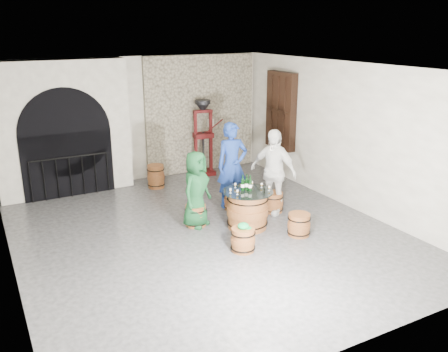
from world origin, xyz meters
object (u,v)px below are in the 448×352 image
barrel_table (247,210)px  barrel_stool_far (234,200)px  barrel_stool_near_left (243,240)px  person_white (273,172)px  barrel_stool_left (196,215)px  side_barrel (156,176)px  wine_bottle_center (250,185)px  wine_bottle_right (247,184)px  barrel_stool_right (273,202)px  barrel_stool_near_right (299,225)px  person_green (196,189)px  person_blue (232,165)px  corking_press (203,132)px  wine_bottle_left (243,184)px

barrel_table → barrel_stool_far: (0.27, 1.02, -0.17)m
barrel_stool_near_left → person_white: (1.52, 1.32, 0.71)m
barrel_stool_left → side_barrel: (0.13, 2.65, 0.07)m
barrel_table → side_barrel: (-0.74, 3.25, -0.10)m
barrel_stool_far → side_barrel: (-1.01, 2.22, 0.07)m
wine_bottle_center → wine_bottle_right: size_ratio=1.00×
barrel_table → barrel_stool_right: size_ratio=2.23×
barrel_table → person_white: person_white is taller
barrel_stool_near_right → side_barrel: (-1.44, 4.04, 0.07)m
barrel_stool_far → person_green: (-1.13, -0.44, 0.57)m
barrel_stool_far → person_white: bearing=-41.8°
person_green → person_white: 1.78m
barrel_stool_near_left → barrel_table: bearing=54.8°
barrel_table → barrel_stool_far: size_ratio=2.23×
barrel_table → person_green: bearing=145.9°
barrel_stool_near_right → wine_bottle_right: 1.31m
barrel_stool_near_left → person_blue: 2.37m
barrel_stool_near_left → corking_press: (1.42, 4.53, 0.97)m
barrel_stool_left → barrel_stool_far: bearing=20.6°
barrel_stool_left → person_white: (1.78, -0.14, 0.71)m
barrel_table → side_barrel: barrel_table is taller
barrel_stool_right → wine_bottle_right: wine_bottle_right is taller
barrel_stool_right → corking_press: bearing=92.5°
person_green → wine_bottle_right: person_green is taller
barrel_stool_near_left → person_green: person_green is taller
barrel_table → barrel_stool_left: size_ratio=2.23×
corking_press → wine_bottle_right: bearing=-95.7°
barrel_stool_near_left → wine_bottle_right: bearing=56.2°
person_green → corking_press: (1.67, 3.09, 0.41)m
barrel_table → barrel_stool_right: bearing=26.6°
barrel_stool_near_right → person_blue: 2.16m
barrel_table → barrel_stool_near_left: barrel_table is taller
person_green → wine_bottle_left: bearing=-64.2°
person_green → wine_bottle_center: (0.91, -0.59, 0.13)m
barrel_stool_near_left → wine_bottle_center: size_ratio=1.40×
barrel_stool_near_left → wine_bottle_center: (0.66, 0.86, 0.69)m
barrel_stool_near_left → wine_bottle_center: 1.29m
barrel_table → barrel_stool_far: bearing=75.3°
person_blue → wine_bottle_center: size_ratio=5.93×
barrel_stool_left → person_blue: (1.19, 0.60, 0.74)m
person_white → wine_bottle_right: bearing=-93.2°
person_blue → wine_bottle_left: person_blue is taller
barrel_stool_far → person_white: (0.64, -0.57, 0.71)m
wine_bottle_right → barrel_stool_near_right: bearing=-52.4°
barrel_stool_near_left → barrel_stool_far: bearing=65.0°
barrel_stool_right → person_blue: person_blue is taller
barrel_stool_right → corking_press: 3.34m
wine_bottle_center → corking_press: (0.76, 3.67, 0.28)m
side_barrel → barrel_stool_near_left: bearing=-88.2°
person_white → wine_bottle_right: (-0.88, -0.37, -0.02)m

